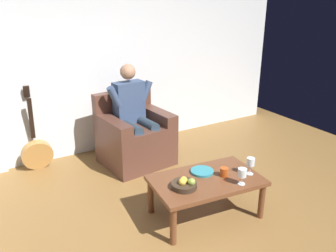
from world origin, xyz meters
The scene contains 10 objects.
wall_back centered at (0.00, -2.64, 1.26)m, with size 5.78×0.06×2.51m, color silver.
armchair centered at (-0.13, -1.99, 0.34)m, with size 0.87×0.81×0.90m.
person_seated centered at (-0.13, -1.98, 0.68)m, with size 0.65×0.61×1.27m.
coffee_table centered at (-0.22, -0.57, 0.35)m, with size 1.11×0.74×0.40m.
guitar centered at (1.00, -2.44, 0.23)m, with size 0.38×0.24×1.05m.
wine_glass_near centered at (-0.44, -0.32, 0.51)m, with size 0.08×0.08×0.16m.
wine_glass_far centered at (-0.64, -0.42, 0.53)m, with size 0.08×0.08×0.17m.
fruit_bowl centered at (0.06, -0.53, 0.44)m, with size 0.24×0.24×0.11m.
decorative_dish centered at (-0.26, -0.69, 0.42)m, with size 0.23×0.23×0.02m, color teal.
candle_jar centered at (-0.40, -0.52, 0.45)m, with size 0.08×0.08×0.09m, color #B14617.
Camera 1 is at (1.60, 1.78, 2.05)m, focal length 37.23 mm.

